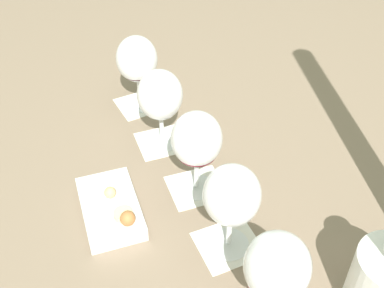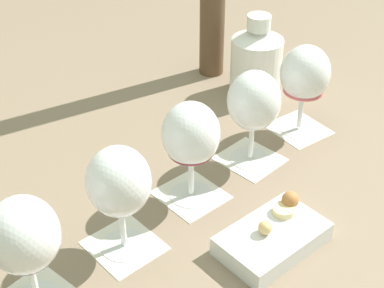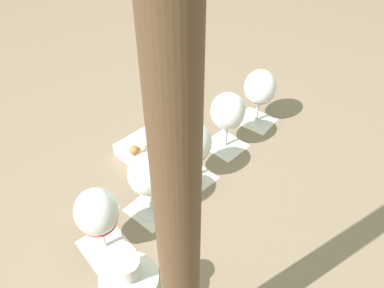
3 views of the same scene
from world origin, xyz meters
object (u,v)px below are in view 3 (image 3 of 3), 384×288
object	(u,v)px
wine_glass_0	(97,214)
wine_glass_2	(193,145)
snack_dish	(147,144)
wine_glass_4	(260,89)
umbrella_pole	(178,226)
wine_glass_3	(228,113)
wine_glass_1	(148,177)

from	to	relation	value
wine_glass_0	wine_glass_2	xyz separation A→B (m)	(0.29, 0.10, -0.00)
snack_dish	wine_glass_4	bearing A→B (deg)	-7.09
wine_glass_4	umbrella_pole	bearing A→B (deg)	-135.96
umbrella_pole	wine_glass_3	bearing A→B (deg)	50.25
wine_glass_0	snack_dish	size ratio (longest dim) A/B	0.96
wine_glass_2	umbrella_pole	xyz separation A→B (m)	(-0.24, -0.40, 0.28)
wine_glass_4	wine_glass_1	bearing A→B (deg)	-159.04
wine_glass_0	umbrella_pole	world-z (taller)	umbrella_pole
wine_glass_2	wine_glass_1	bearing A→B (deg)	-161.63
wine_glass_4	umbrella_pole	distance (m)	0.80
wine_glass_2	wine_glass_4	distance (m)	0.32
wine_glass_3	wine_glass_4	distance (m)	0.16
wine_glass_4	snack_dish	bearing A→B (deg)	172.91
wine_glass_2	snack_dish	size ratio (longest dim) A/B	0.96
wine_glass_2	wine_glass_3	xyz separation A→B (m)	(0.15, 0.07, 0.00)
wine_glass_2	wine_glass_3	distance (m)	0.16
wine_glass_4	umbrella_pole	size ratio (longest dim) A/B	0.23
wine_glass_2	umbrella_pole	distance (m)	0.55
wine_glass_3	snack_dish	world-z (taller)	wine_glass_3
wine_glass_4	snack_dish	size ratio (longest dim) A/B	0.96
snack_dish	umbrella_pole	distance (m)	0.71
wine_glass_0	umbrella_pole	xyz separation A→B (m)	(0.05, -0.30, 0.28)
wine_glass_0	wine_glass_1	xyz separation A→B (m)	(0.14, 0.05, -0.00)
wine_glass_1	umbrella_pole	bearing A→B (deg)	-104.86
wine_glass_1	wine_glass_2	bearing A→B (deg)	18.37
umbrella_pole	wine_glass_1	bearing A→B (deg)	75.14
wine_glass_0	snack_dish	bearing A→B (deg)	49.61
wine_glass_3	snack_dish	size ratio (longest dim) A/B	0.96
wine_glass_1	wine_glass_2	world-z (taller)	same
snack_dish	wine_glass_3	bearing A→B (deg)	-24.83
wine_glass_0	wine_glass_2	world-z (taller)	same
wine_glass_2	wine_glass_4	bearing A→B (deg)	22.21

